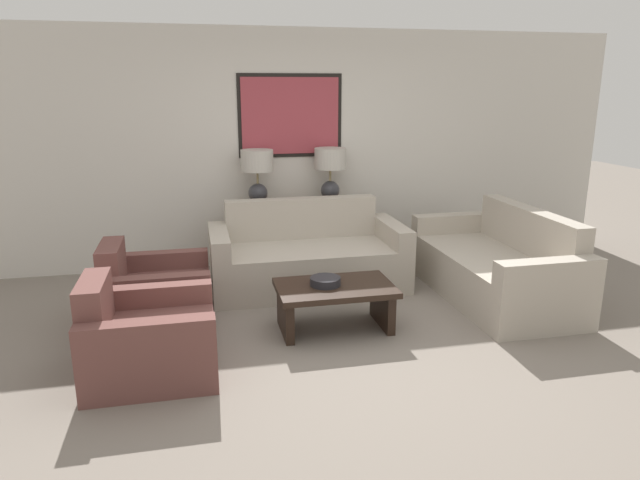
{
  "coord_description": "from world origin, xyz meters",
  "views": [
    {
      "loc": [
        -1.1,
        -4.0,
        2.01
      ],
      "look_at": [
        0.0,
        0.95,
        0.65
      ],
      "focal_mm": 32.0,
      "sensor_mm": 36.0,
      "label": 1
    }
  ],
  "objects_px": {
    "table_lamp_left": "(257,169)",
    "coffee_table": "(335,298)",
    "armchair_near_camera": "(146,340)",
    "console_table": "(295,235)",
    "table_lamp_right": "(330,167)",
    "armchair_near_back_wall": "(154,295)",
    "decorative_bowl": "(325,281)",
    "couch_by_side": "(496,268)",
    "couch_by_back_wall": "(307,259)"
  },
  "relations": [
    {
      "from": "table_lamp_right",
      "to": "couch_by_side",
      "type": "relative_size",
      "value": 0.31
    },
    {
      "from": "console_table",
      "to": "couch_by_back_wall",
      "type": "height_order",
      "value": "couch_by_back_wall"
    },
    {
      "from": "decorative_bowl",
      "to": "couch_by_back_wall",
      "type": "bearing_deg",
      "value": 86.57
    },
    {
      "from": "armchair_near_camera",
      "to": "decorative_bowl",
      "type": "bearing_deg",
      "value": 18.83
    },
    {
      "from": "table_lamp_right",
      "to": "decorative_bowl",
      "type": "relative_size",
      "value": 2.35
    },
    {
      "from": "console_table",
      "to": "couch_by_back_wall",
      "type": "relative_size",
      "value": 0.71
    },
    {
      "from": "decorative_bowl",
      "to": "console_table",
      "type": "bearing_deg",
      "value": 87.91
    },
    {
      "from": "table_lamp_left",
      "to": "armchair_near_back_wall",
      "type": "bearing_deg",
      "value": -128.28
    },
    {
      "from": "table_lamp_left",
      "to": "coffee_table",
      "type": "relative_size",
      "value": 0.62
    },
    {
      "from": "console_table",
      "to": "table_lamp_left",
      "type": "relative_size",
      "value": 2.28
    },
    {
      "from": "armchair_near_camera",
      "to": "couch_by_side",
      "type": "bearing_deg",
      "value": 15.25
    },
    {
      "from": "table_lamp_right",
      "to": "coffee_table",
      "type": "bearing_deg",
      "value": -102.27
    },
    {
      "from": "table_lamp_left",
      "to": "table_lamp_right",
      "type": "bearing_deg",
      "value": 0.0
    },
    {
      "from": "table_lamp_left",
      "to": "coffee_table",
      "type": "xyz_separation_m",
      "value": [
        0.43,
        -1.84,
        -0.85
      ]
    },
    {
      "from": "coffee_table",
      "to": "armchair_near_back_wall",
      "type": "xyz_separation_m",
      "value": [
        -1.51,
        0.47,
        -0.03
      ]
    },
    {
      "from": "couch_by_back_wall",
      "to": "armchair_near_back_wall",
      "type": "relative_size",
      "value": 2.19
    },
    {
      "from": "couch_by_side",
      "to": "armchair_near_camera",
      "type": "bearing_deg",
      "value": -164.75
    },
    {
      "from": "table_lamp_left",
      "to": "console_table",
      "type": "bearing_deg",
      "value": 0.0
    },
    {
      "from": "console_table",
      "to": "couch_by_side",
      "type": "bearing_deg",
      "value": -39.03
    },
    {
      "from": "decorative_bowl",
      "to": "armchair_near_camera",
      "type": "height_order",
      "value": "armchair_near_camera"
    },
    {
      "from": "table_lamp_left",
      "to": "armchair_near_camera",
      "type": "bearing_deg",
      "value": -115.16
    },
    {
      "from": "table_lamp_left",
      "to": "couch_by_back_wall",
      "type": "distance_m",
      "value": 1.18
    },
    {
      "from": "coffee_table",
      "to": "decorative_bowl",
      "type": "bearing_deg",
      "value": 165.19
    },
    {
      "from": "coffee_table",
      "to": "armchair_near_camera",
      "type": "relative_size",
      "value": 1.09
    },
    {
      "from": "decorative_bowl",
      "to": "armchair_near_camera",
      "type": "xyz_separation_m",
      "value": [
        -1.43,
        -0.49,
        -0.17
      ]
    },
    {
      "from": "coffee_table",
      "to": "decorative_bowl",
      "type": "relative_size",
      "value": 3.79
    },
    {
      "from": "console_table",
      "to": "table_lamp_right",
      "type": "height_order",
      "value": "table_lamp_right"
    },
    {
      "from": "console_table",
      "to": "table_lamp_right",
      "type": "xyz_separation_m",
      "value": [
        0.41,
        0.0,
        0.77
      ]
    },
    {
      "from": "table_lamp_left",
      "to": "couch_by_side",
      "type": "height_order",
      "value": "table_lamp_left"
    },
    {
      "from": "couch_by_back_wall",
      "to": "armchair_near_camera",
      "type": "distance_m",
      "value": 2.19
    },
    {
      "from": "table_lamp_right",
      "to": "decorative_bowl",
      "type": "distance_m",
      "value": 2.01
    },
    {
      "from": "armchair_near_back_wall",
      "to": "table_lamp_right",
      "type": "bearing_deg",
      "value": 35.73
    },
    {
      "from": "table_lamp_right",
      "to": "decorative_bowl",
      "type": "xyz_separation_m",
      "value": [
        -0.48,
        -1.82,
        -0.71
      ]
    },
    {
      "from": "couch_by_side",
      "to": "decorative_bowl",
      "type": "bearing_deg",
      "value": -167.66
    },
    {
      "from": "console_table",
      "to": "armchair_near_camera",
      "type": "distance_m",
      "value": 2.75
    },
    {
      "from": "decorative_bowl",
      "to": "armchair_near_back_wall",
      "type": "relative_size",
      "value": 0.29
    },
    {
      "from": "console_table",
      "to": "armchair_near_camera",
      "type": "relative_size",
      "value": 1.55
    },
    {
      "from": "coffee_table",
      "to": "armchair_near_back_wall",
      "type": "distance_m",
      "value": 1.58
    },
    {
      "from": "decorative_bowl",
      "to": "armchair_near_back_wall",
      "type": "height_order",
      "value": "armchair_near_back_wall"
    },
    {
      "from": "console_table",
      "to": "armchair_near_back_wall",
      "type": "bearing_deg",
      "value": -137.45
    },
    {
      "from": "armchair_near_back_wall",
      "to": "couch_by_side",
      "type": "bearing_deg",
      "value": -0.85
    },
    {
      "from": "console_table",
      "to": "armchair_near_camera",
      "type": "height_order",
      "value": "console_table"
    },
    {
      "from": "table_lamp_right",
      "to": "armchair_near_back_wall",
      "type": "xyz_separation_m",
      "value": [
        -1.91,
        -1.37,
        -0.88
      ]
    },
    {
      "from": "table_lamp_left",
      "to": "couch_by_side",
      "type": "distance_m",
      "value": 2.72
    },
    {
      "from": "couch_by_back_wall",
      "to": "armchair_near_back_wall",
      "type": "height_order",
      "value": "couch_by_back_wall"
    },
    {
      "from": "couch_by_side",
      "to": "coffee_table",
      "type": "distance_m",
      "value": 1.79
    },
    {
      "from": "table_lamp_left",
      "to": "table_lamp_right",
      "type": "relative_size",
      "value": 1.0
    },
    {
      "from": "armchair_near_camera",
      "to": "armchair_near_back_wall",
      "type": "bearing_deg",
      "value": 90.0
    },
    {
      "from": "couch_by_side",
      "to": "decorative_bowl",
      "type": "height_order",
      "value": "couch_by_side"
    },
    {
      "from": "couch_by_side",
      "to": "armchair_near_back_wall",
      "type": "bearing_deg",
      "value": 179.15
    }
  ]
}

